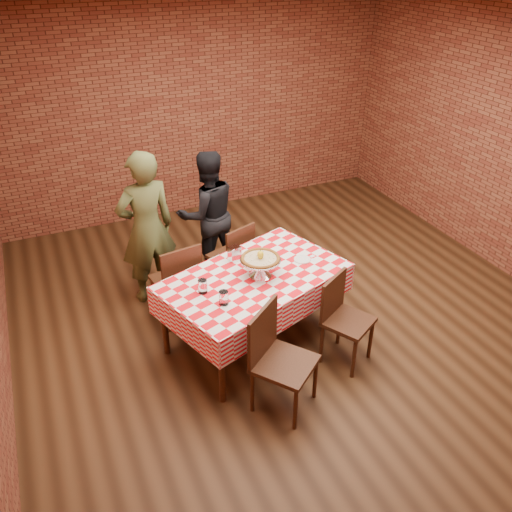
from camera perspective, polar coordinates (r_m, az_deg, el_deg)
name	(u,v)px	position (r m, az deg, el deg)	size (l,w,h in m)	color
ground	(294,320)	(5.64, 4.05, -6.90)	(6.00, 6.00, 0.00)	black
back_wall	(195,109)	(7.50, -6.51, 15.35)	(5.50, 5.50, 0.00)	maroon
table	(254,308)	(5.17, -0.18, -5.64)	(1.68, 1.01, 0.75)	#412112
tablecloth	(254,288)	(5.03, -0.19, -3.46)	(1.71, 1.04, 0.29)	red
pizza_stand	(260,267)	(4.91, 0.47, -1.21)	(0.39, 0.39, 0.17)	silver
pizza	(260,259)	(4.86, 0.48, -0.30)	(0.36, 0.36, 0.03)	beige
lemon	(260,255)	(4.84, 0.48, 0.15)	(0.06, 0.06, 0.08)	yellow
water_glass_left	(224,298)	(4.55, -3.48, -4.49)	(0.08, 0.08, 0.13)	white
water_glass_right	(203,286)	(4.71, -5.74, -3.25)	(0.08, 0.08, 0.13)	white
side_plate	(302,259)	(5.20, 4.98, -0.37)	(0.16, 0.16, 0.01)	white
sweetener_packet_a	(313,260)	(5.21, 6.11, -0.42)	(0.05, 0.04, 0.01)	white
sweetener_packet_b	(312,256)	(5.26, 6.04, -0.02)	(0.05, 0.04, 0.01)	white
condiment_caddy	(234,253)	(5.14, -2.32, 0.27)	(0.11, 0.09, 0.15)	silver
chair_near_left	(285,362)	(4.45, 3.12, -11.30)	(0.46, 0.46, 0.94)	#412112
chair_near_right	(348,323)	(4.96, 9.85, -7.07)	(0.40, 0.40, 0.87)	#412112
chair_far_left	(176,280)	(5.49, -8.60, -2.56)	(0.43, 0.43, 0.91)	#412112
chair_far_right	(230,258)	(5.84, -2.76, -0.19)	(0.39, 0.39, 0.87)	#412112
diner_olive	(147,229)	(5.66, -11.62, 2.89)	(0.62, 0.41, 1.70)	#474C26
diner_black	(208,214)	(6.11, -5.19, 4.54)	(0.73, 0.57, 1.49)	black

